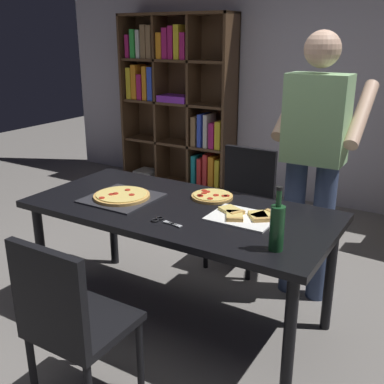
% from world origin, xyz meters
% --- Properties ---
extents(ground_plane, '(12.00, 12.00, 0.00)m').
position_xyz_m(ground_plane, '(0.00, 0.00, 0.00)').
color(ground_plane, gray).
extents(back_wall, '(6.40, 0.10, 2.80)m').
position_xyz_m(back_wall, '(0.00, 2.60, 1.40)').
color(back_wall, '#BCB7C6').
rests_on(back_wall, ground_plane).
extents(dining_table, '(1.83, 0.87, 0.75)m').
position_xyz_m(dining_table, '(0.00, 0.00, 0.68)').
color(dining_table, black).
rests_on(dining_table, ground_plane).
extents(chair_near_camera, '(0.42, 0.42, 0.90)m').
position_xyz_m(chair_near_camera, '(-0.00, -0.92, 0.51)').
color(chair_near_camera, black).
rests_on(chair_near_camera, ground_plane).
extents(chair_far_side, '(0.42, 0.42, 0.90)m').
position_xyz_m(chair_far_side, '(0.00, 0.92, 0.51)').
color(chair_far_side, black).
rests_on(chair_far_side, ground_plane).
extents(bookshelf, '(1.40, 0.35, 1.95)m').
position_xyz_m(bookshelf, '(-1.54, 2.38, 1.00)').
color(bookshelf, '#513823').
rests_on(bookshelf, ground_plane).
extents(person_serving_pizza, '(0.55, 0.54, 1.75)m').
position_xyz_m(person_serving_pizza, '(0.58, 0.70, 1.00)').
color(person_serving_pizza, '#38476B').
rests_on(person_serving_pizza, ground_plane).
extents(pepperoni_pizza_on_tray, '(0.41, 0.41, 0.04)m').
position_xyz_m(pepperoni_pizza_on_tray, '(-0.38, -0.06, 0.77)').
color(pepperoni_pizza_on_tray, '#2D2D33').
rests_on(pepperoni_pizza_on_tray, dining_table).
extents(pizza_slices_on_towel, '(0.36, 0.28, 0.03)m').
position_xyz_m(pizza_slices_on_towel, '(0.41, 0.04, 0.76)').
color(pizza_slices_on_towel, white).
rests_on(pizza_slices_on_towel, dining_table).
extents(wine_bottle, '(0.07, 0.07, 0.32)m').
position_xyz_m(wine_bottle, '(0.70, -0.25, 0.87)').
color(wine_bottle, '#194723').
rests_on(wine_bottle, dining_table).
extents(kitchen_scissors, '(0.20, 0.09, 0.01)m').
position_xyz_m(kitchen_scissors, '(0.05, -0.24, 0.76)').
color(kitchen_scissors, silver).
rests_on(kitchen_scissors, dining_table).
extents(second_pizza_plain, '(0.26, 0.26, 0.03)m').
position_xyz_m(second_pizza_plain, '(0.09, 0.24, 0.76)').
color(second_pizza_plain, tan).
rests_on(second_pizza_plain, dining_table).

